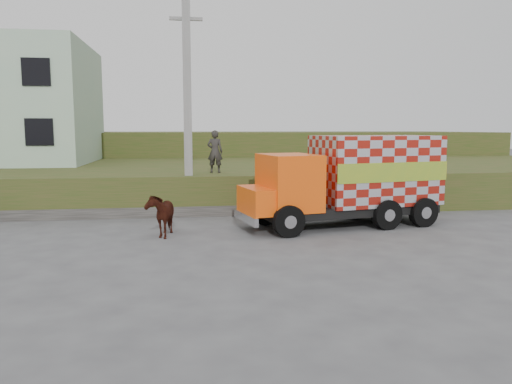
{
  "coord_description": "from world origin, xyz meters",
  "views": [
    {
      "loc": [
        -1.03,
        -14.27,
        3.25
      ],
      "look_at": [
        1.05,
        0.89,
        1.3
      ],
      "focal_mm": 35.0,
      "sensor_mm": 36.0,
      "label": 1
    }
  ],
  "objects": [
    {
      "name": "ground",
      "position": [
        0.0,
        0.0,
        0.0
      ],
      "size": [
        120.0,
        120.0,
        0.0
      ],
      "primitive_type": "plane",
      "color": "#474749",
      "rests_on": "ground"
    },
    {
      "name": "cargo_truck",
      "position": [
        4.41,
        1.74,
        1.55
      ],
      "size": [
        7.05,
        3.49,
        3.01
      ],
      "rotation": [
        0.0,
        0.0,
        0.21
      ],
      "color": "black",
      "rests_on": "ground"
    },
    {
      "name": "utility_pole",
      "position": [
        -1.0,
        4.6,
        4.08
      ],
      "size": [
        1.2,
        0.3,
        8.0
      ],
      "color": "gray",
      "rests_on": "ground"
    },
    {
      "name": "embankment",
      "position": [
        0.0,
        10.0,
        0.75
      ],
      "size": [
        40.0,
        12.0,
        1.5
      ],
      "primitive_type": "cube",
      "color": "#2F4717",
      "rests_on": "ground"
    },
    {
      "name": "pedestrian",
      "position": [
        0.05,
        5.57,
        2.34
      ],
      "size": [
        0.69,
        0.54,
        1.69
      ],
      "primitive_type": "imported",
      "rotation": [
        0.0,
        0.0,
        2.91
      ],
      "color": "#312E2C",
      "rests_on": "embankment"
    },
    {
      "name": "retaining_strip",
      "position": [
        -2.0,
        4.2,
        0.2
      ],
      "size": [
        16.0,
        0.5,
        0.4
      ],
      "primitive_type": "cube",
      "color": "#595651",
      "rests_on": "ground"
    },
    {
      "name": "cow",
      "position": [
        -1.87,
        0.96,
        0.67
      ],
      "size": [
        0.88,
        1.65,
        1.34
      ],
      "primitive_type": "imported",
      "rotation": [
        0.0,
        0.0,
        -0.1
      ],
      "color": "#32160C",
      "rests_on": "ground"
    },
    {
      "name": "embankment_far",
      "position": [
        0.0,
        22.0,
        1.5
      ],
      "size": [
        40.0,
        12.0,
        3.0
      ],
      "primitive_type": "cube",
      "color": "#2F4717",
      "rests_on": "ground"
    }
  ]
}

